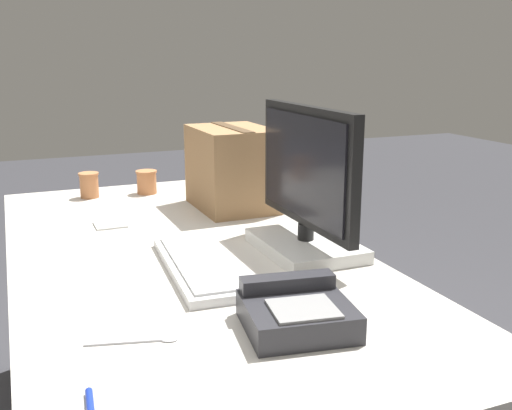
{
  "coord_description": "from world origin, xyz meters",
  "views": [
    {
      "loc": [
        1.51,
        -0.42,
        1.25
      ],
      "look_at": [
        0.15,
        0.15,
        0.87
      ],
      "focal_mm": 42.0,
      "sensor_mm": 36.0,
      "label": 1
    }
  ],
  "objects": [
    {
      "name": "office_desk",
      "position": [
        0.0,
        0.0,
        0.36
      ],
      "size": [
        1.8,
        0.9,
        0.72
      ],
      "color": "beige",
      "rests_on": "ground_plane"
    },
    {
      "name": "paper_cup_right",
      "position": [
        -0.72,
        0.06,
        0.76
      ],
      "size": [
        0.08,
        0.08,
        0.09
      ],
      "color": "#BC7547",
      "rests_on": "office_desk"
    },
    {
      "name": "spoon",
      "position": [
        0.48,
        -0.21,
        0.72
      ],
      "size": [
        0.06,
        0.17,
        0.0
      ],
      "rotation": [
        0.0,
        0.0,
        1.33
      ],
      "color": "#B2B2B7",
      "rests_on": "office_desk"
    },
    {
      "name": "keyboard",
      "position": [
        0.16,
        0.0,
        0.73
      ],
      "size": [
        0.47,
        0.2,
        0.03
      ],
      "rotation": [
        0.0,
        0.0,
        -0.07
      ],
      "color": "silver",
      "rests_on": "office_desk"
    },
    {
      "name": "cardboard_box",
      "position": [
        -0.39,
        0.29,
        0.86
      ],
      "size": [
        0.33,
        0.25,
        0.28
      ],
      "rotation": [
        0.0,
        0.0,
        0.01
      ],
      "color": "#9E754C",
      "rests_on": "office_desk"
    },
    {
      "name": "desk_phone",
      "position": [
        0.54,
        0.08,
        0.75
      ],
      "size": [
        0.23,
        0.23,
        0.08
      ],
      "rotation": [
        0.0,
        0.0,
        -0.16
      ],
      "color": "#2D2D33",
      "rests_on": "office_desk"
    },
    {
      "name": "paper_cup_left",
      "position": [
        -0.74,
        -0.15,
        0.77
      ],
      "size": [
        0.07,
        0.07,
        0.09
      ],
      "color": "#BC7547",
      "rests_on": "office_desk"
    },
    {
      "name": "monitor",
      "position": [
        0.13,
        0.3,
        0.88
      ],
      "size": [
        0.49,
        0.23,
        0.39
      ],
      "color": "white",
      "rests_on": "office_desk"
    },
    {
      "name": "sticky_note_pad",
      "position": [
        -0.33,
        -0.14,
        0.72
      ],
      "size": [
        0.1,
        0.1,
        0.01
      ],
      "color": "silver",
      "rests_on": "office_desk"
    }
  ]
}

